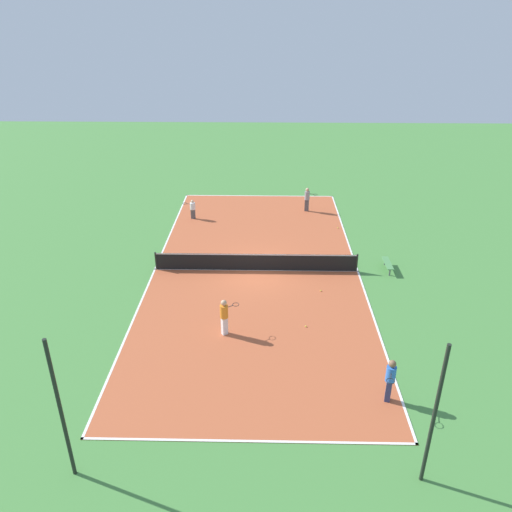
% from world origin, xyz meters
% --- Properties ---
extents(ground_plane, '(80.00, 80.00, 0.00)m').
position_xyz_m(ground_plane, '(0.00, 0.00, 0.00)').
color(ground_plane, '#47843D').
extents(court_surface, '(11.44, 24.62, 0.02)m').
position_xyz_m(court_surface, '(0.00, 0.00, 0.01)').
color(court_surface, '#B75633').
rests_on(court_surface, ground_plane).
extents(tennis_net, '(11.24, 0.10, 1.04)m').
position_xyz_m(tennis_net, '(0.00, 0.00, 0.55)').
color(tennis_net, black).
rests_on(tennis_net, court_surface).
extents(bench, '(0.36, 1.57, 0.45)m').
position_xyz_m(bench, '(-7.33, -0.22, 0.39)').
color(bench, '#4C8C4C').
rests_on(bench, ground_plane).
extents(player_center_orange, '(0.96, 0.79, 1.76)m').
position_xyz_m(player_center_orange, '(1.27, 6.09, 1.04)').
color(player_center_orange, white).
rests_on(player_center_orange, court_surface).
extents(player_near_white, '(0.99, 0.62, 1.35)m').
position_xyz_m(player_near_white, '(4.53, -7.51, 0.78)').
color(player_near_white, '#4C4C51').
rests_on(player_near_white, court_surface).
extents(player_baseline_gray, '(0.99, 0.65, 1.73)m').
position_xyz_m(player_baseline_gray, '(-3.45, -9.11, 1.02)').
color(player_baseline_gray, '#4C4C51').
rests_on(player_baseline_gray, court_surface).
extents(player_near_blue, '(0.57, 0.99, 1.83)m').
position_xyz_m(player_near_blue, '(-5.11, 10.19, 1.09)').
color(player_near_blue, navy).
rests_on(player_near_blue, court_surface).
extents(tennis_ball_left_sideline, '(0.07, 0.07, 0.07)m').
position_xyz_m(tennis_ball_left_sideline, '(-2.40, 5.49, 0.06)').
color(tennis_ball_left_sideline, '#CCE033').
rests_on(tennis_ball_left_sideline, court_surface).
extents(tennis_ball_midcourt, '(0.07, 0.07, 0.07)m').
position_xyz_m(tennis_ball_midcourt, '(-5.31, -6.01, 0.06)').
color(tennis_ball_midcourt, '#CCE033').
rests_on(tennis_ball_midcourt, court_surface).
extents(tennis_ball_right_alley, '(0.07, 0.07, 0.07)m').
position_xyz_m(tennis_ball_right_alley, '(-3.40, 2.24, 0.06)').
color(tennis_ball_right_alley, '#CCE033').
rests_on(tennis_ball_right_alley, court_surface).
extents(fence_post_back_left, '(0.12, 0.12, 5.15)m').
position_xyz_m(fence_post_back_left, '(-5.43, 13.65, 2.58)').
color(fence_post_back_left, black).
rests_on(fence_post_back_left, ground_plane).
extents(fence_post_back_right, '(0.12, 0.12, 5.15)m').
position_xyz_m(fence_post_back_right, '(5.43, 13.65, 2.58)').
color(fence_post_back_right, black).
rests_on(fence_post_back_right, ground_plane).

